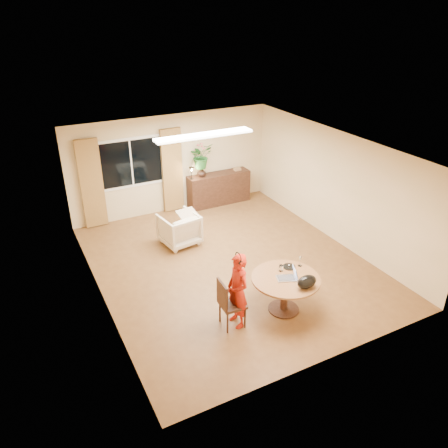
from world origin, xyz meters
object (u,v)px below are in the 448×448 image
dining_table (285,285)px  dining_chair (232,303)px  child (238,291)px  sideboard (219,189)px  armchair (179,229)px

dining_table → dining_chair: (-1.04, 0.07, -0.09)m
dining_chair → dining_table: bearing=-0.2°
child → sideboard: child is taller
child → sideboard: 5.26m
dining_chair → armchair: dining_chair is taller
child → armchair: (0.20, 3.17, -0.32)m
child → sideboard: (2.07, 4.83, -0.25)m
dining_chair → armchair: 3.17m
child → armchair: 3.19m
dining_table → sideboard: 5.01m
child → dining_table: bearing=83.5°
dining_table → sideboard: size_ratio=0.69×
dining_table → dining_chair: bearing=176.2°
dining_table → armchair: (-0.76, 3.23, -0.18)m
armchair → sideboard: sideboard is taller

